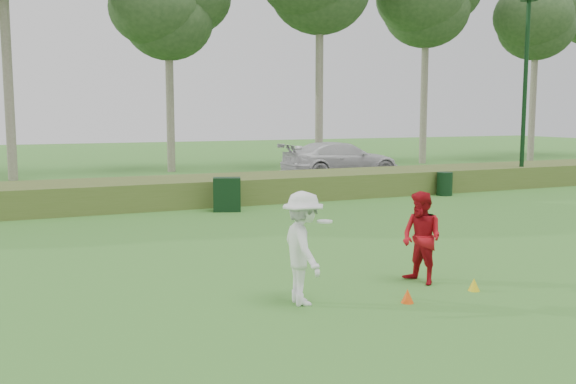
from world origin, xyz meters
name	(u,v)px	position (x,y,z in m)	size (l,w,h in m)	color
ground	(373,285)	(0.00, 0.00, 0.00)	(120.00, 120.00, 0.00)	#337727
reed_strip	(198,190)	(0.00, 12.00, 0.45)	(80.00, 3.00, 0.90)	#4B6026
park_road	(167,187)	(0.00, 17.00, 0.03)	(80.00, 6.00, 0.06)	#2D2D2D
lamp_post	(526,55)	(14.00, 11.00, 5.59)	(0.70, 0.70, 8.18)	black
tree_4	(168,10)	(2.00, 24.50, 8.59)	(6.24, 6.24, 11.50)	gray
tree_6	(426,0)	(18.00, 23.80, 10.10)	(7.02, 7.02, 13.50)	gray
tree_7	(537,18)	(26.00, 22.80, 9.34)	(6.50, 6.50, 12.50)	gray
player_white	(303,248)	(-1.71, -0.55, 0.96)	(0.95, 1.30, 1.91)	white
player_red	(422,238)	(0.88, -0.25, 0.87)	(0.85, 0.66, 1.74)	#B00F19
cone_orange	(407,296)	(-0.07, -1.22, 0.12)	(0.22, 0.22, 0.24)	#FF4F0D
cone_yellow	(474,284)	(1.46, -1.08, 0.12)	(0.21, 0.21, 0.23)	yellow
utility_cabinet	(227,194)	(0.33, 9.73, 0.55)	(0.89, 0.55, 1.11)	black
trash_bin	(445,184)	(9.36, 10.17, 0.45)	(0.61, 0.61, 0.91)	black
car_right	(341,160)	(8.75, 17.56, 0.92)	(2.41, 5.93, 1.72)	silver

